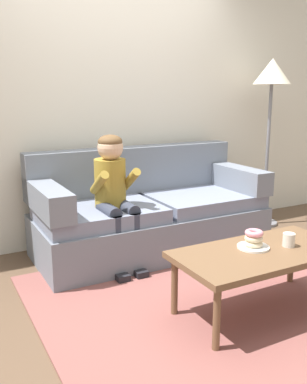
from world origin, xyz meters
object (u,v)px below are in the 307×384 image
donut (253,243)px  mug (289,240)px  toy_controller (238,268)px  couch (149,214)px  person_child (114,188)px  floor_lamp (272,85)px  coffee_table (262,256)px

donut → mug: size_ratio=1.33×
toy_controller → couch: bearing=143.1°
person_child → toy_controller: 1.21m
person_child → mug: (0.74, -1.20, -0.19)m
person_child → floor_lamp: (1.91, 0.30, 0.83)m
coffee_table → mug: (0.20, -0.03, 0.09)m
couch → person_child: 0.58m
coffee_table → floor_lamp: floor_lamp is taller
donut → toy_controller: size_ratio=0.53×
couch → toy_controller: size_ratio=9.17×
toy_controller → floor_lamp: size_ratio=0.13×
coffee_table → toy_controller: coffee_table is taller
donut → floor_lamp: size_ratio=0.07×
couch → floor_lamp: size_ratio=1.17×
donut → person_child: bearing=114.5°
person_child → coffee_table: bearing=-65.6°
donut → toy_controller: donut is taller
person_child → floor_lamp: bearing=8.9°
toy_controller → floor_lamp: 2.02m
floor_lamp → toy_controller: bearing=-140.6°
coffee_table → toy_controller: size_ratio=5.13×
donut → mug: 0.24m
couch → person_child: (-0.43, -0.21, 0.33)m
coffee_table → floor_lamp: bearing=46.9°
couch → donut: couch is taller
coffee_table → toy_controller: bearing=62.2°
couch → person_child: person_child is taller
person_child → mug: 1.42m
mug → couch: bearing=102.4°
couch → mug: 1.45m
mug → coffee_table: bearing=172.1°
donut → mug: (0.23, -0.09, 0.01)m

